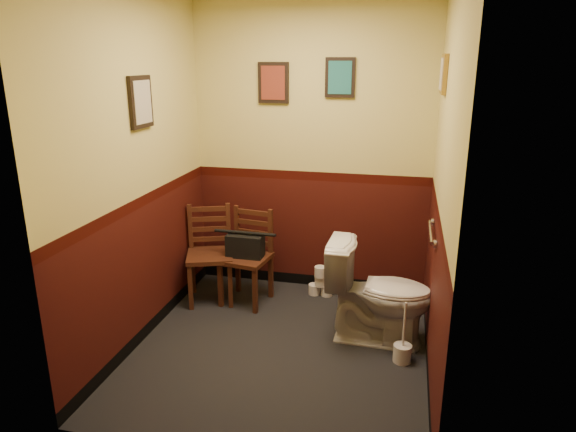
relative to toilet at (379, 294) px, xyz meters
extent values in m
cube|color=black|center=(-0.72, -0.29, -0.40)|extent=(2.20, 2.40, 0.00)
cube|color=#390F0C|center=(-0.72, 0.91, 0.95)|extent=(2.20, 0.00, 2.70)
cube|color=#390F0C|center=(-0.72, -1.49, 0.95)|extent=(2.20, 0.00, 2.70)
cube|color=#390F0C|center=(-1.82, -0.29, 0.95)|extent=(0.00, 2.40, 2.70)
cube|color=#390F0C|center=(0.38, -0.29, 0.95)|extent=(0.00, 2.40, 2.70)
cylinder|color=silver|center=(0.35, -0.04, 0.55)|extent=(0.03, 0.50, 0.03)
cylinder|color=silver|center=(0.37, -0.29, 0.55)|extent=(0.02, 0.06, 0.06)
cylinder|color=silver|center=(0.37, 0.21, 0.55)|extent=(0.02, 0.06, 0.06)
cube|color=black|center=(-1.07, 0.89, 1.55)|extent=(0.28, 0.03, 0.36)
cube|color=maroon|center=(-1.07, 0.87, 1.55)|extent=(0.22, 0.01, 0.30)
cube|color=black|center=(-0.47, 0.89, 1.60)|extent=(0.26, 0.03, 0.34)
cube|color=#216A6B|center=(-0.47, 0.87, 1.60)|extent=(0.20, 0.01, 0.28)
cube|color=black|center=(-1.80, -0.19, 1.45)|extent=(0.03, 0.30, 0.38)
cube|color=#BCB194|center=(-1.79, -0.19, 1.45)|extent=(0.01, 0.24, 0.31)
cube|color=olive|center=(0.36, 0.31, 1.65)|extent=(0.03, 0.34, 0.28)
cube|color=#BCB194|center=(0.35, 0.31, 1.65)|extent=(0.01, 0.28, 0.22)
imported|color=white|center=(0.00, 0.00, 0.00)|extent=(0.84, 0.49, 0.81)
cylinder|color=silver|center=(0.20, -0.27, -0.34)|extent=(0.13, 0.13, 0.13)
cylinder|color=silver|center=(0.20, -0.27, -0.11)|extent=(0.02, 0.02, 0.38)
cube|color=#421F13|center=(-1.55, 0.38, 0.04)|extent=(0.52, 0.52, 0.04)
cube|color=#421F13|center=(-1.66, 0.15, -0.18)|extent=(0.05, 0.05, 0.44)
cube|color=#421F13|center=(-1.77, 0.48, -0.18)|extent=(0.05, 0.05, 0.44)
cube|color=#421F13|center=(-1.32, 0.27, -0.18)|extent=(0.05, 0.05, 0.44)
cube|color=#421F13|center=(-1.44, 0.60, -0.18)|extent=(0.05, 0.05, 0.44)
cube|color=#421F13|center=(-1.77, 0.49, 0.26)|extent=(0.05, 0.05, 0.44)
cube|color=#421F13|center=(-1.44, 0.61, 0.26)|extent=(0.05, 0.05, 0.44)
cube|color=#421F13|center=(-1.61, 0.55, 0.13)|extent=(0.32, 0.13, 0.04)
cube|color=#421F13|center=(-1.61, 0.55, 0.23)|extent=(0.32, 0.13, 0.04)
cube|color=#421F13|center=(-1.61, 0.55, 0.33)|extent=(0.32, 0.13, 0.04)
cube|color=#421F13|center=(-1.61, 0.55, 0.43)|extent=(0.32, 0.13, 0.04)
cube|color=#421F13|center=(-1.22, 0.41, 0.03)|extent=(0.46, 0.46, 0.04)
cube|color=#421F13|center=(-1.42, 0.27, -0.19)|extent=(0.04, 0.04, 0.43)
cube|color=#421F13|center=(-1.36, 0.61, -0.19)|extent=(0.04, 0.04, 0.43)
cube|color=#421F13|center=(-1.08, 0.22, -0.19)|extent=(0.04, 0.04, 0.43)
cube|color=#421F13|center=(-1.02, 0.56, -0.19)|extent=(0.04, 0.04, 0.43)
cube|color=#421F13|center=(-1.36, 0.61, 0.24)|extent=(0.04, 0.04, 0.43)
cube|color=#421F13|center=(-1.02, 0.56, 0.24)|extent=(0.04, 0.04, 0.43)
cube|color=#421F13|center=(-1.19, 0.59, 0.12)|extent=(0.32, 0.07, 0.04)
cube|color=#421F13|center=(-1.19, 0.59, 0.22)|extent=(0.32, 0.07, 0.04)
cube|color=#421F13|center=(-1.19, 0.59, 0.31)|extent=(0.32, 0.07, 0.04)
cube|color=#421F13|center=(-1.19, 0.59, 0.41)|extent=(0.32, 0.07, 0.04)
cube|color=black|center=(-1.22, 0.41, 0.15)|extent=(0.33, 0.17, 0.20)
cylinder|color=black|center=(-1.22, 0.41, 0.27)|extent=(0.29, 0.03, 0.03)
cylinder|color=silver|center=(-0.64, 0.71, -0.35)|extent=(0.11, 0.11, 0.10)
cylinder|color=silver|center=(-0.52, 0.71, -0.35)|extent=(0.11, 0.11, 0.10)
cylinder|color=silver|center=(-0.58, 0.70, -0.25)|extent=(0.11, 0.11, 0.10)
cylinder|color=silver|center=(-0.58, 0.68, -0.15)|extent=(0.11, 0.11, 0.10)
camera|label=1|loc=(0.13, -3.71, 1.75)|focal=32.00mm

